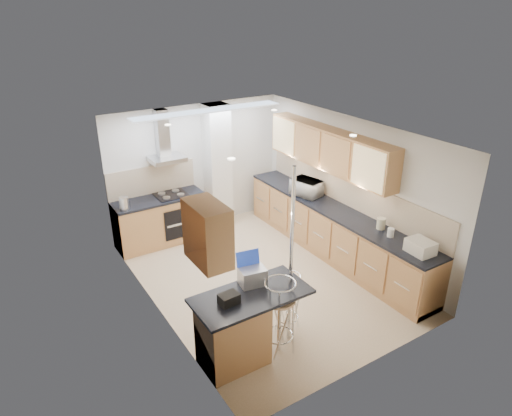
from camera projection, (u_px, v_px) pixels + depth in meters
ground at (263, 278)px, 7.67m from camera, size 4.80×4.80×0.00m
room_shell at (268, 182)px, 7.48m from camera, size 3.64×4.84×2.51m
right_counter at (333, 231)px, 8.21m from camera, size 0.63×4.40×0.92m
back_counter at (161, 220)px, 8.63m from camera, size 1.70×0.63×0.92m
peninsula at (251, 325)px, 5.80m from camera, size 1.47×0.72×0.94m
microwave at (307, 188)px, 8.50m from camera, size 0.49×0.62×0.31m
laptop at (252, 276)px, 5.78m from camera, size 0.36×0.30×0.22m
bag at (229, 299)px, 5.42m from camera, size 0.24×0.18×0.13m
bar_stool_near at (279, 317)px, 5.86m from camera, size 0.54×0.54×1.07m
bar_stool_end at (288, 303)px, 6.29m from camera, size 0.51×0.51×0.88m
jar_a at (307, 187)px, 8.70m from camera, size 0.15×0.15×0.17m
jar_b at (320, 192)px, 8.51m from camera, size 0.14×0.14×0.15m
jar_c at (381, 223)px, 7.26m from camera, size 0.18×0.18×0.18m
jar_d at (391, 233)px, 7.02m from camera, size 0.13×0.13×0.14m
bread_bin at (421, 247)px, 6.55m from camera, size 0.32×0.39×0.20m
kettle at (124, 203)px, 7.92m from camera, size 0.16×0.16×0.23m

